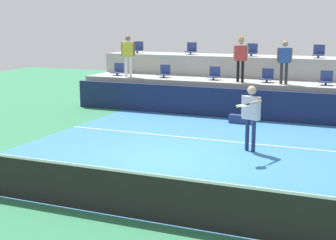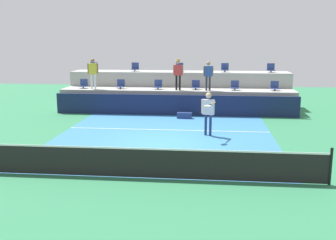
{
  "view_description": "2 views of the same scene",
  "coord_description": "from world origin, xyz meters",
  "px_view_note": "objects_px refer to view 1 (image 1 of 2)",
  "views": [
    {
      "loc": [
        4.83,
        -11.58,
        3.55
      ],
      "look_at": [
        0.29,
        -0.74,
        1.19
      ],
      "focal_mm": 53.0,
      "sensor_mm": 36.0,
      "label": 1
    },
    {
      "loc": [
        1.82,
        -15.01,
        3.98
      ],
      "look_at": [
        0.31,
        -0.55,
        1.06
      ],
      "focal_mm": 42.79,
      "sensor_mm": 36.0,
      "label": 2
    }
  ],
  "objects_px": {
    "stadium_chair_lower_far_left": "(118,70)",
    "spectator_in_white": "(128,52)",
    "stadium_chair_lower_right": "(326,79)",
    "stadium_chair_upper_far_left": "(138,48)",
    "spectator_in_grey": "(284,59)",
    "stadium_chair_lower_mid_right": "(267,77)",
    "stadium_chair_lower_left": "(164,72)",
    "stadium_chair_lower_mid_left": "(214,74)",
    "equipment_bag": "(240,119)",
    "spectator_with_hat": "(241,55)",
    "stadium_chair_upper_right": "(319,52)",
    "tennis_ball": "(238,107)",
    "tennis_player": "(251,111)",
    "stadium_chair_upper_left": "(191,49)",
    "stadium_chair_upper_center": "(252,51)"
  },
  "relations": [
    {
      "from": "stadium_chair_lower_far_left",
      "to": "stadium_chair_lower_right",
      "type": "bearing_deg",
      "value": 0.0
    },
    {
      "from": "stadium_chair_upper_left",
      "to": "spectator_in_grey",
      "type": "bearing_deg",
      "value": -26.21
    },
    {
      "from": "stadium_chair_lower_left",
      "to": "spectator_with_hat",
      "type": "relative_size",
      "value": 0.3
    },
    {
      "from": "stadium_chair_upper_center",
      "to": "stadium_chair_upper_right",
      "type": "relative_size",
      "value": 1.0
    },
    {
      "from": "stadium_chair_lower_far_left",
      "to": "spectator_in_white",
      "type": "bearing_deg",
      "value": -28.92
    },
    {
      "from": "stadium_chair_lower_mid_left",
      "to": "stadium_chair_upper_left",
      "type": "xyz_separation_m",
      "value": [
        -1.64,
        1.8,
        0.85
      ]
    },
    {
      "from": "spectator_in_grey",
      "to": "stadium_chair_lower_right",
      "type": "bearing_deg",
      "value": 14.6
    },
    {
      "from": "stadium_chair_lower_right",
      "to": "spectator_in_white",
      "type": "height_order",
      "value": "spectator_in_white"
    },
    {
      "from": "spectator_with_hat",
      "to": "stadium_chair_lower_mid_left",
      "type": "bearing_deg",
      "value": 161.61
    },
    {
      "from": "stadium_chair_lower_left",
      "to": "stadium_chair_lower_mid_left",
      "type": "relative_size",
      "value": 1.0
    },
    {
      "from": "stadium_chair_lower_left",
      "to": "spectator_with_hat",
      "type": "bearing_deg",
      "value": -6.63
    },
    {
      "from": "stadium_chair_upper_center",
      "to": "spectator_with_hat",
      "type": "relative_size",
      "value": 0.3
    },
    {
      "from": "stadium_chair_upper_far_left",
      "to": "equipment_bag",
      "type": "height_order",
      "value": "stadium_chair_upper_far_left"
    },
    {
      "from": "stadium_chair_lower_right",
      "to": "tennis_player",
      "type": "height_order",
      "value": "tennis_player"
    },
    {
      "from": "tennis_ball",
      "to": "tennis_player",
      "type": "bearing_deg",
      "value": 86.01
    },
    {
      "from": "spectator_in_white",
      "to": "stadium_chair_upper_left",
      "type": "bearing_deg",
      "value": 47.82
    },
    {
      "from": "stadium_chair_lower_mid_right",
      "to": "spectator_in_grey",
      "type": "bearing_deg",
      "value": -29.42
    },
    {
      "from": "stadium_chair_upper_left",
      "to": "stadium_chair_upper_right",
      "type": "height_order",
      "value": "same"
    },
    {
      "from": "spectator_in_grey",
      "to": "tennis_ball",
      "type": "distance_m",
      "value": 6.46
    },
    {
      "from": "stadium_chair_upper_center",
      "to": "tennis_player",
      "type": "bearing_deg",
      "value": -76.65
    },
    {
      "from": "stadium_chair_lower_right",
      "to": "stadium_chair_lower_mid_right",
      "type": "bearing_deg",
      "value": 180.0
    },
    {
      "from": "stadium_chair_lower_far_left",
      "to": "stadium_chair_upper_far_left",
      "type": "distance_m",
      "value": 1.99
    },
    {
      "from": "stadium_chair_upper_center",
      "to": "stadium_chair_lower_far_left",
      "type": "bearing_deg",
      "value": -161.51
    },
    {
      "from": "stadium_chair_lower_mid_left",
      "to": "stadium_chair_lower_left",
      "type": "bearing_deg",
      "value": 180.0
    },
    {
      "from": "stadium_chair_lower_far_left",
      "to": "stadium_chair_lower_mid_left",
      "type": "bearing_deg",
      "value": 0.0
    },
    {
      "from": "stadium_chair_upper_left",
      "to": "equipment_bag",
      "type": "xyz_separation_m",
      "value": [
        3.26,
        -3.85,
        -2.16
      ]
    },
    {
      "from": "stadium_chair_lower_far_left",
      "to": "stadium_chair_upper_far_left",
      "type": "height_order",
      "value": "stadium_chair_upper_far_left"
    },
    {
      "from": "stadium_chair_upper_right",
      "to": "tennis_player",
      "type": "height_order",
      "value": "stadium_chair_upper_right"
    },
    {
      "from": "spectator_with_hat",
      "to": "equipment_bag",
      "type": "height_order",
      "value": "spectator_with_hat"
    },
    {
      "from": "stadium_chair_lower_mid_left",
      "to": "spectator_with_hat",
      "type": "xyz_separation_m",
      "value": [
        1.15,
        -0.38,
        0.83
      ]
    },
    {
      "from": "stadium_chair_upper_right",
      "to": "tennis_ball",
      "type": "distance_m",
      "value": 8.7
    },
    {
      "from": "stadium_chair_lower_left",
      "to": "stadium_chair_upper_far_left",
      "type": "distance_m",
      "value": 2.89
    },
    {
      "from": "stadium_chair_upper_right",
      "to": "equipment_bag",
      "type": "bearing_deg",
      "value": -119.09
    },
    {
      "from": "stadium_chair_upper_left",
      "to": "tennis_player",
      "type": "bearing_deg",
      "value": -59.1
    },
    {
      "from": "stadium_chair_lower_left",
      "to": "equipment_bag",
      "type": "xyz_separation_m",
      "value": [
        3.77,
        -2.05,
        -1.31
      ]
    },
    {
      "from": "tennis_player",
      "to": "spectator_in_white",
      "type": "height_order",
      "value": "spectator_in_white"
    },
    {
      "from": "stadium_chair_lower_mid_right",
      "to": "spectator_in_white",
      "type": "relative_size",
      "value": 0.3
    },
    {
      "from": "equipment_bag",
      "to": "stadium_chair_lower_right",
      "type": "bearing_deg",
      "value": 37.76
    },
    {
      "from": "stadium_chair_lower_mid_right",
      "to": "stadium_chair_lower_left",
      "type": "bearing_deg",
      "value": 180.0
    },
    {
      "from": "stadium_chair_lower_right",
      "to": "stadium_chair_upper_far_left",
      "type": "relative_size",
      "value": 1.0
    },
    {
      "from": "stadium_chair_upper_right",
      "to": "spectator_in_grey",
      "type": "xyz_separation_m",
      "value": [
        -0.97,
        -2.18,
        -0.12
      ]
    },
    {
      "from": "stadium_chair_lower_mid_left",
      "to": "spectator_in_white",
      "type": "relative_size",
      "value": 0.3
    },
    {
      "from": "stadium_chair_lower_right",
      "to": "spectator_in_white",
      "type": "relative_size",
      "value": 0.3
    },
    {
      "from": "stadium_chair_lower_mid_right",
      "to": "spectator_in_grey",
      "type": "relative_size",
      "value": 0.33
    },
    {
      "from": "stadium_chair_upper_left",
      "to": "tennis_ball",
      "type": "relative_size",
      "value": 7.65
    },
    {
      "from": "stadium_chair_lower_left",
      "to": "spectator_in_grey",
      "type": "height_order",
      "value": "spectator_in_grey"
    },
    {
      "from": "tennis_player",
      "to": "spectator_in_grey",
      "type": "height_order",
      "value": "spectator_in_grey"
    },
    {
      "from": "stadium_chair_lower_left",
      "to": "stadium_chair_lower_mid_left",
      "type": "xyz_separation_m",
      "value": [
        2.15,
        0.0,
        0.0
      ]
    },
    {
      "from": "stadium_chair_lower_far_left",
      "to": "spectator_in_white",
      "type": "xyz_separation_m",
      "value": [
        0.69,
        -0.38,
        0.82
      ]
    },
    {
      "from": "stadium_chair_upper_left",
      "to": "equipment_bag",
      "type": "relative_size",
      "value": 0.68
    }
  ]
}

